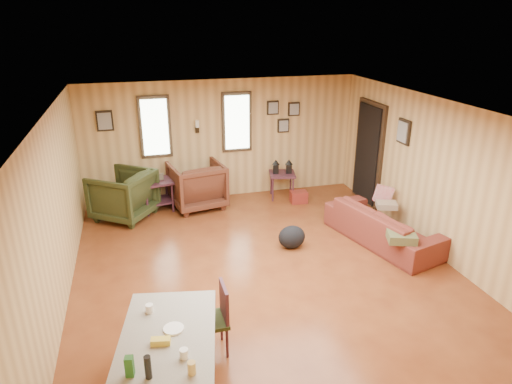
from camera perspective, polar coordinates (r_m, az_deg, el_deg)
The scene contains 11 objects.
room at distance 6.76m, azimuth 1.67°, elevation 0.99°, with size 5.54×6.04×2.44m.
sofa at distance 7.79m, azimuth 15.62°, elevation -3.36°, with size 2.07×0.61×0.81m, color maroon.
recliner_brown at distance 8.94m, azimuth -7.40°, elevation 1.14°, with size 0.96×0.90×0.99m, color #522718.
recliner_green at distance 8.73m, azimuth -16.28°, elevation -0.08°, with size 0.96×0.90×0.99m, color #2D3317.
end_table at distance 8.94m, azimuth -12.32°, elevation 0.25°, with size 0.67×0.62×0.74m.
side_table at distance 9.32m, azimuth 3.30°, elevation 2.53°, with size 0.61×0.61×0.82m.
cooler at distance 9.23m, azimuth 5.35°, elevation -0.62°, with size 0.35×0.26×0.24m.
backpack at distance 7.44m, azimuth 4.49°, elevation -5.63°, with size 0.52×0.45×0.38m.
sofa_pillows at distance 7.70m, azimuth 16.70°, elevation -2.98°, with size 0.93×1.75×0.36m.
dining_table at distance 4.57m, azimuth -11.00°, elevation -18.06°, with size 1.14×1.61×0.96m.
dining_chair at distance 5.21m, azimuth -5.04°, elevation -15.10°, with size 0.38×0.38×0.83m.
Camera 1 is at (-1.68, -5.79, 3.55)m, focal length 32.00 mm.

